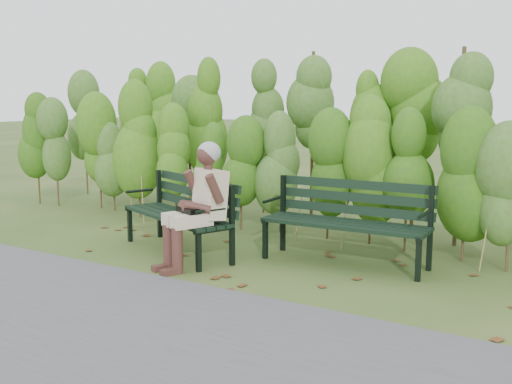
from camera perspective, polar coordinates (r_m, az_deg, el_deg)
The scene contains 7 objects.
ground at distance 6.82m, azimuth -1.56°, elevation -6.63°, with size 80.00×80.00×0.00m, color #2E4F1C.
footpath at distance 5.21m, azimuth -15.25°, elevation -11.84°, with size 60.00×2.50×0.01m, color #474749.
hedge_band at distance 8.21m, azimuth 5.58°, elevation 4.88°, with size 11.04×1.67×2.42m.
leaf_litter at distance 6.71m, azimuth -2.83°, elevation -6.86°, with size 5.83×2.10×0.01m.
bench_left at distance 7.20m, azimuth -6.93°, elevation -1.54°, with size 1.88×1.21×0.90m.
bench_right at distance 6.74m, azimuth 8.77°, elevation -2.18°, with size 1.86×0.66×0.92m.
seated_woman at distance 6.49m, azimuth -5.45°, elevation -0.55°, with size 0.65×0.87×1.37m.
Camera 1 is at (3.61, -5.49, 1.82)m, focal length 42.00 mm.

